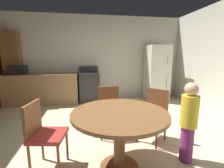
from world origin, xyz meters
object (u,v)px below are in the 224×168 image
at_px(dining_table, 120,124).
at_px(chair_north, 109,107).
at_px(oven_range, 89,87).
at_px(microwave, 18,70).
at_px(person_child, 189,121).
at_px(refrigerator, 157,73).
at_px(chair_west, 43,132).
at_px(chair_northeast, 154,111).

height_order(dining_table, chair_north, chair_north).
bearing_deg(oven_range, microwave, -179.90).
height_order(dining_table, person_child, person_child).
bearing_deg(microwave, oven_range, 0.10).
distance_m(microwave, dining_table, 3.92).
distance_m(microwave, chair_north, 3.23).
relative_size(refrigerator, chair_west, 2.02).
distance_m(oven_range, dining_table, 3.14).
xyz_separation_m(refrigerator, person_child, (-0.95, -3.06, -0.30)).
relative_size(chair_west, person_child, 0.80).
xyz_separation_m(oven_range, microwave, (-2.02, -0.00, 0.56)).
bearing_deg(refrigerator, oven_range, 178.60).
relative_size(microwave, chair_north, 0.51).
height_order(chair_west, chair_north, same).
bearing_deg(chair_north, oven_range, -171.07).
distance_m(chair_northeast, chair_north, 0.79).
distance_m(oven_range, person_child, 3.35).
height_order(microwave, person_child, microwave).
distance_m(oven_range, refrigerator, 2.23).
relative_size(chair_northeast, chair_north, 1.00).
height_order(chair_west, person_child, person_child).
relative_size(chair_northeast, chair_west, 1.00).
bearing_deg(chair_northeast, person_child, 69.03).
bearing_deg(dining_table, oven_range, 95.66).
bearing_deg(chair_northeast, chair_west, -25.00).
xyz_separation_m(chair_north, person_child, (0.93, -0.94, 0.08)).
xyz_separation_m(chair_west, person_child, (1.87, -0.15, 0.08)).
distance_m(refrigerator, chair_west, 4.07).
distance_m(microwave, chair_northeast, 3.98).
bearing_deg(chair_north, chair_northeast, 65.51).
bearing_deg(refrigerator, dining_table, -121.58).
distance_m(oven_range, microwave, 2.10).
height_order(refrigerator, microwave, refrigerator).
xyz_separation_m(microwave, chair_west, (1.40, -2.96, -0.53)).
distance_m(chair_north, person_child, 1.32).
bearing_deg(refrigerator, chair_west, -134.11).
height_order(chair_north, person_child, person_child).
relative_size(dining_table, chair_north, 1.34).
xyz_separation_m(microwave, dining_table, (2.33, -3.12, -0.43)).
relative_size(oven_range, refrigerator, 0.62).
xyz_separation_m(dining_table, chair_north, (0.01, 0.95, -0.10)).
xyz_separation_m(chair_west, chair_north, (0.94, 0.79, 0.00)).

